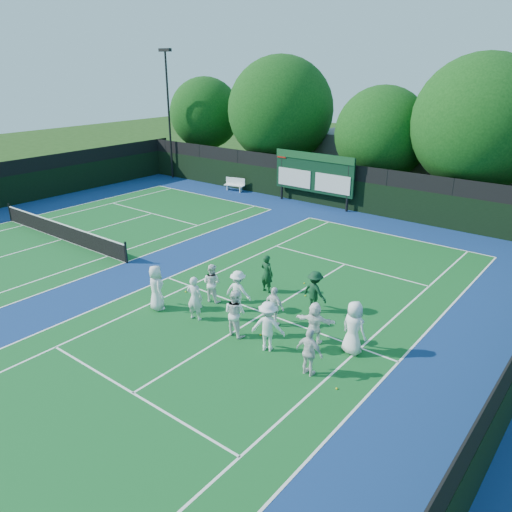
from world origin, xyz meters
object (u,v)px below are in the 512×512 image
Objects in this scene: bench at (235,184)px; coach_left at (267,274)px; scoreboard at (314,173)px; tennis_net at (61,231)px.

bench is 0.98× the size of coach_left.
scoreboard is 14.30m from coach_left.
bench is at bearing 89.16° from tennis_net.
scoreboard is 0.53× the size of tennis_net.
scoreboard reaches higher than coach_left.
tennis_net is at bearing 10.32° from coach_left.
coach_left reaches higher than bench.
scoreboard is 6.98m from bench.
scoreboard is 3.70× the size of bench.
scoreboard is at bearing 1.81° from bench.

